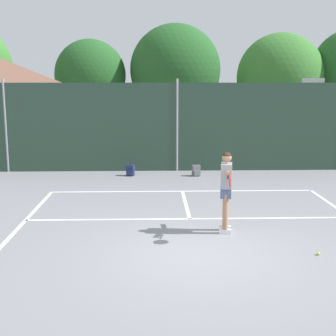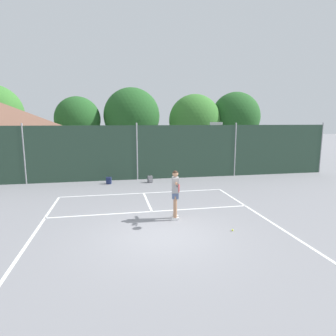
{
  "view_description": "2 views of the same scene",
  "coord_description": "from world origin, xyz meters",
  "px_view_note": "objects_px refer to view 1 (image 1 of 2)",
  "views": [
    {
      "loc": [
        -0.88,
        -8.8,
        3.39
      ],
      "look_at": [
        -0.48,
        4.77,
        0.88
      ],
      "focal_mm": 49.83,
      "sensor_mm": 36.0,
      "label": 1
    },
    {
      "loc": [
        -1.49,
        -8.54,
        3.66
      ],
      "look_at": [
        1.19,
        5.08,
        1.33
      ],
      "focal_mm": 30.33,
      "sensor_mm": 36.0,
      "label": 2
    }
  ],
  "objects_px": {
    "tennis_player": "(226,185)",
    "backpack_navy": "(130,171)",
    "backpack_grey": "(196,171)",
    "basketball_hoop": "(312,109)",
    "tennis_ball": "(318,253)"
  },
  "relations": [
    {
      "from": "basketball_hoop",
      "to": "backpack_navy",
      "type": "relative_size",
      "value": 7.67
    },
    {
      "from": "tennis_ball",
      "to": "tennis_player",
      "type": "bearing_deg",
      "value": 137.24
    },
    {
      "from": "basketball_hoop",
      "to": "tennis_player",
      "type": "height_order",
      "value": "basketball_hoop"
    },
    {
      "from": "backpack_navy",
      "to": "backpack_grey",
      "type": "relative_size",
      "value": 1.0
    },
    {
      "from": "basketball_hoop",
      "to": "tennis_player",
      "type": "bearing_deg",
      "value": -118.87
    },
    {
      "from": "basketball_hoop",
      "to": "backpack_grey",
      "type": "relative_size",
      "value": 7.67
    },
    {
      "from": "basketball_hoop",
      "to": "tennis_player",
      "type": "relative_size",
      "value": 1.91
    },
    {
      "from": "tennis_player",
      "to": "backpack_navy",
      "type": "bearing_deg",
      "value": 110.73
    },
    {
      "from": "basketball_hoop",
      "to": "backpack_navy",
      "type": "xyz_separation_m",
      "value": [
        -7.32,
        -2.12,
        -2.12
      ]
    },
    {
      "from": "tennis_player",
      "to": "basketball_hoop",
      "type": "bearing_deg",
      "value": 61.13
    },
    {
      "from": "basketball_hoop",
      "to": "backpack_navy",
      "type": "bearing_deg",
      "value": -163.88
    },
    {
      "from": "tennis_player",
      "to": "backpack_navy",
      "type": "xyz_separation_m",
      "value": [
        -2.51,
        6.62,
        -0.92
      ]
    },
    {
      "from": "backpack_navy",
      "to": "backpack_grey",
      "type": "height_order",
      "value": "same"
    },
    {
      "from": "tennis_ball",
      "to": "backpack_grey",
      "type": "xyz_separation_m",
      "value": [
        -1.72,
        8.03,
        0.16
      ]
    },
    {
      "from": "backpack_navy",
      "to": "backpack_grey",
      "type": "bearing_deg",
      "value": -2.48
    }
  ]
}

